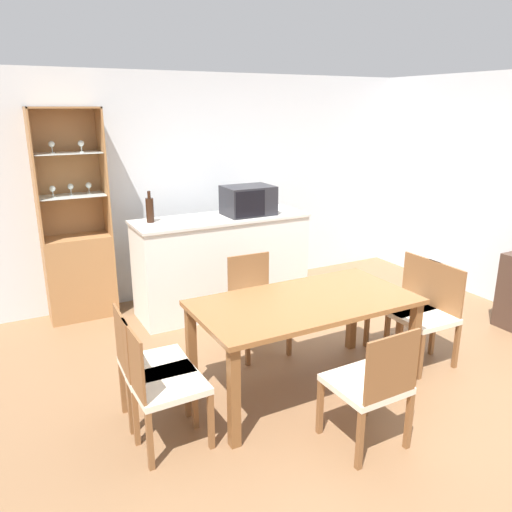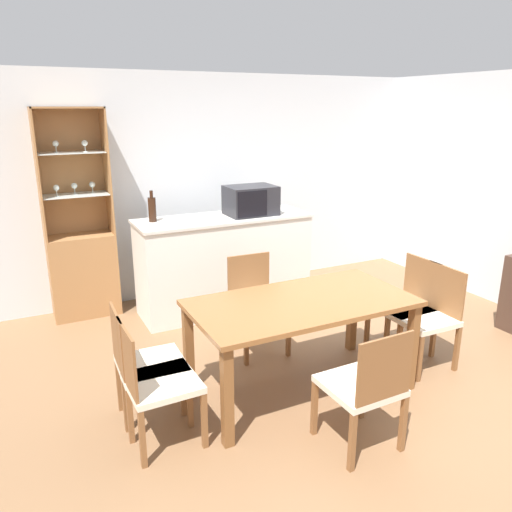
% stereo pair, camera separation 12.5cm
% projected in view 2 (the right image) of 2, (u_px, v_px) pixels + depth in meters
% --- Properties ---
extents(ground_plane, '(18.00, 18.00, 0.00)m').
position_uv_depth(ground_plane, '(349.00, 381.00, 4.13)').
color(ground_plane, brown).
extents(wall_back, '(6.80, 0.06, 2.55)m').
position_uv_depth(wall_back, '(223.00, 184.00, 6.02)').
color(wall_back, silver).
rests_on(wall_back, ground_plane).
extents(kitchen_counter, '(1.89, 0.63, 1.05)m').
position_uv_depth(kitchen_counter, '(224.00, 263.00, 5.48)').
color(kitchen_counter, silver).
rests_on(kitchen_counter, ground_plane).
extents(display_cabinet, '(0.68, 0.37, 2.18)m').
position_uv_depth(display_cabinet, '(82.00, 258.00, 5.30)').
color(display_cabinet, '#A37042').
rests_on(display_cabinet, ground_plane).
extents(dining_table, '(1.70, 0.89, 0.76)m').
position_uv_depth(dining_table, '(301.00, 312.00, 3.82)').
color(dining_table, brown).
rests_on(dining_table, ground_plane).
extents(dining_chair_head_near, '(0.46, 0.46, 0.87)m').
position_uv_depth(dining_chair_head_near, '(364.00, 387.00, 3.21)').
color(dining_chair_head_near, beige).
rests_on(dining_chair_head_near, ground_plane).
extents(dining_chair_side_right_near, '(0.46, 0.46, 0.87)m').
position_uv_depth(dining_chair_side_right_near, '(428.00, 317.00, 4.28)').
color(dining_chair_side_right_near, beige).
rests_on(dining_chair_side_right_near, ground_plane).
extents(dining_chair_head_far, '(0.47, 0.47, 0.87)m').
position_uv_depth(dining_chair_head_far, '(256.00, 304.00, 4.56)').
color(dining_chair_head_far, beige).
rests_on(dining_chair_head_far, ground_plane).
extents(dining_chair_side_right_far, '(0.46, 0.46, 0.87)m').
position_uv_depth(dining_chair_side_right_far, '(406.00, 306.00, 4.51)').
color(dining_chair_side_right_far, beige).
rests_on(dining_chair_side_right_far, ground_plane).
extents(dining_chair_side_left_near, '(0.46, 0.46, 0.87)m').
position_uv_depth(dining_chair_side_left_near, '(155.00, 382.00, 3.26)').
color(dining_chair_side_left_near, beige).
rests_on(dining_chair_side_left_near, ground_plane).
extents(dining_chair_side_left_far, '(0.47, 0.47, 0.87)m').
position_uv_depth(dining_chair_side_left_far, '(145.00, 364.00, 3.49)').
color(dining_chair_side_left_far, beige).
rests_on(dining_chair_side_left_far, ground_plane).
extents(microwave, '(0.53, 0.40, 0.31)m').
position_uv_depth(microwave, '(251.00, 200.00, 5.39)').
color(microwave, '#232328').
rests_on(microwave, kitchen_counter).
extents(wine_bottle, '(0.08, 0.08, 0.32)m').
position_uv_depth(wine_bottle, '(152.00, 209.00, 5.07)').
color(wine_bottle, black).
rests_on(wine_bottle, kitchen_counter).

